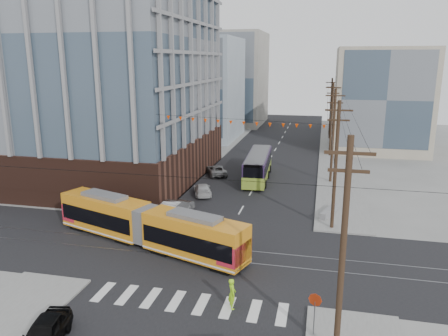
{
  "coord_description": "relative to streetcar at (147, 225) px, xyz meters",
  "views": [
    {
      "loc": [
        7.29,
        -25.37,
        14.17
      ],
      "look_at": [
        -1.05,
        11.16,
        4.84
      ],
      "focal_mm": 35.0,
      "sensor_mm": 36.0,
      "label": 1
    }
  ],
  "objects": [
    {
      "name": "streetcar",
      "position": [
        0.0,
        0.0,
        0.0
      ],
      "size": [
        17.09,
        7.99,
        3.33
      ],
      "primitive_type": null,
      "rotation": [
        0.0,
        0.0,
        -0.34
      ],
      "color": "orange",
      "rests_on": "ground"
    },
    {
      "name": "black_sedan",
      "position": [
        -0.25,
        -12.86,
        -0.94
      ],
      "size": [
        2.49,
        4.49,
        1.45
      ],
      "primitive_type": "imported",
      "rotation": [
        0.0,
        0.0,
        0.19
      ],
      "color": "black",
      "rests_on": "ground"
    },
    {
      "name": "bg_bldg_ne_far",
      "position": [
        23.63,
        63.68,
        5.34
      ],
      "size": [
        16.0,
        16.0,
        14.0
      ],
      "primitive_type": "cube",
      "color": "#8C99A5",
      "rests_on": "ground"
    },
    {
      "name": "bg_bldg_ne_near",
      "position": [
        21.63,
        43.68,
        6.34
      ],
      "size": [
        14.0,
        14.0,
        16.0
      ],
      "primitive_type": "cube",
      "color": "gray",
      "rests_on": "ground"
    },
    {
      "name": "parked_car_grey",
      "position": [
        0.12,
        22.06,
        -1.03
      ],
      "size": [
        3.78,
        5.02,
        1.27
      ],
      "primitive_type": "imported",
      "rotation": [
        0.0,
        0.0,
        3.56
      ],
      "color": "slate",
      "rests_on": "ground"
    },
    {
      "name": "bg_bldg_nw_far",
      "position": [
        -8.37,
        67.68,
        8.34
      ],
      "size": [
        16.0,
        18.0,
        20.0
      ],
      "primitive_type": "cube",
      "color": "gray",
      "rests_on": "ground"
    },
    {
      "name": "bg_bldg_nw_near",
      "position": [
        -11.37,
        47.68,
        7.34
      ],
      "size": [
        18.0,
        16.0,
        18.0
      ],
      "primitive_type": "cube",
      "color": "#8C99A5",
      "rests_on": "ground"
    },
    {
      "name": "jersey_barrier",
      "position": [
        13.93,
        9.94,
        -1.29
      ],
      "size": [
        1.99,
        3.76,
        0.74
      ],
      "primitive_type": "cube",
      "rotation": [
        0.0,
        0.0,
        -0.33
      ],
      "color": "slate",
      "rests_on": "ground"
    },
    {
      "name": "utility_pole_near",
      "position": [
        14.13,
        -10.32,
        3.84
      ],
      "size": [
        0.3,
        0.3,
        11.0
      ],
      "primitive_type": "cylinder",
      "color": "black",
      "rests_on": "ground"
    },
    {
      "name": "parked_car_silver",
      "position": [
        -0.03,
        6.69,
        -0.88
      ],
      "size": [
        2.55,
        4.97,
        1.56
      ],
      "primitive_type": "imported",
      "rotation": [
        0.0,
        0.0,
        2.95
      ],
      "color": "#9E9E9E",
      "rests_on": "ground"
    },
    {
      "name": "ground",
      "position": [
        5.63,
        -4.32,
        -1.66
      ],
      "size": [
        160.0,
        160.0,
        0.0
      ],
      "primitive_type": "plane",
      "color": "slate"
    },
    {
      "name": "office_building",
      "position": [
        -16.37,
        18.68,
        12.64
      ],
      "size": [
        30.0,
        25.0,
        28.6
      ],
      "primitive_type": "cube",
      "color": "#381E16",
      "rests_on": "ground"
    },
    {
      "name": "parked_car_white",
      "position": [
        0.66,
        13.62,
        -1.05
      ],
      "size": [
        3.01,
        4.53,
        1.22
      ],
      "primitive_type": "imported",
      "rotation": [
        0.0,
        0.0,
        3.48
      ],
      "color": "silver",
      "rests_on": "ground"
    },
    {
      "name": "stop_sign",
      "position": [
        13.01,
        -9.03,
        -0.49
      ],
      "size": [
        0.89,
        0.89,
        2.35
      ],
      "primitive_type": null,
      "rotation": [
        0.0,
        0.0,
        -0.29
      ],
      "color": "#B52E0F",
      "rests_on": "ground"
    },
    {
      "name": "utility_pole_far",
      "position": [
        14.13,
        51.68,
        3.84
      ],
      "size": [
        0.3,
        0.3,
        11.0
      ],
      "primitive_type": "cylinder",
      "color": "black",
      "rests_on": "ground"
    },
    {
      "name": "pedestrian",
      "position": [
        8.28,
        -7.3,
        -0.73
      ],
      "size": [
        0.66,
        0.8,
        1.87
      ],
      "primitive_type": "imported",
      "rotation": [
        0.0,
        0.0,
        1.94
      ],
      "color": "#94DC18",
      "rests_on": "ground"
    },
    {
      "name": "city_bus",
      "position": [
        5.49,
        21.34,
        -0.03
      ],
      "size": [
        3.1,
        11.66,
        3.27
      ],
      "primitive_type": null,
      "rotation": [
        0.0,
        0.0,
        0.05
      ],
      "color": "#2D1C3D",
      "rests_on": "ground"
    }
  ]
}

